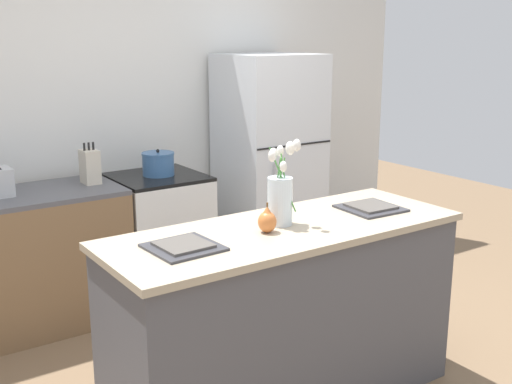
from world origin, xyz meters
The scene contains 10 objects.
back_wall centered at (0.00, 2.00, 1.35)m, with size 5.20×0.08×2.70m.
kitchen_island centered at (0.00, 0.00, 0.47)m, with size 1.80×0.66×0.94m.
stove_range centered at (0.10, 1.60, 0.44)m, with size 0.60×0.61×0.88m.
refrigerator centered at (1.05, 1.60, 0.84)m, with size 0.68×0.67×1.69m.
flower_vase centered at (0.00, 0.05, 1.08)m, with size 0.15×0.16×0.42m.
pear_figurine centered at (-0.12, -0.02, 0.99)m, with size 0.09×0.09×0.14m.
plate_setting_left centered at (-0.56, -0.01, 0.95)m, with size 0.30×0.30×0.02m.
plate_setting_right centered at (0.56, -0.01, 0.95)m, with size 0.30×0.30×0.02m.
cooking_pot centered at (0.11, 1.60, 0.96)m, with size 0.22×0.22×0.18m.
knife_block centered at (-0.36, 1.63, 0.99)m, with size 0.10×0.14×0.27m.
Camera 1 is at (-1.78, -2.35, 1.85)m, focal length 45.00 mm.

